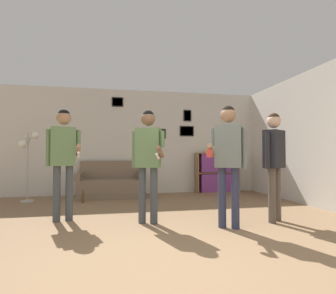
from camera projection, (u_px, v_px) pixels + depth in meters
ground_plane at (183, 272)px, 2.27m from camera, size 20.00×20.00×0.00m
wall_back at (140, 142)px, 6.87m from camera, size 8.73×0.08×2.70m
wall_right at (311, 138)px, 5.17m from camera, size 0.06×7.01×2.70m
couch at (111, 185)px, 6.29m from camera, size 1.55×0.80×0.86m
bookshelf at (217, 173)px, 7.01m from camera, size 1.16×0.30×1.06m
floor_lamp at (28, 151)px, 5.64m from camera, size 0.37×0.40×1.52m
person_player_foreground_left at (63, 152)px, 4.03m from camera, size 0.54×0.44×1.72m
person_player_foreground_center at (148, 154)px, 3.90m from camera, size 0.47×0.57×1.68m
person_watcher_holding_cup at (228, 152)px, 3.65m from camera, size 0.58×0.35×1.71m
person_spectator_near_bookshelf at (274, 155)px, 3.99m from camera, size 0.43×0.36×1.66m
bottle_on_floor at (83, 198)px, 5.51m from camera, size 0.06×0.06×0.28m
drinking_cup at (208, 151)px, 6.98m from camera, size 0.09×0.09×0.10m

